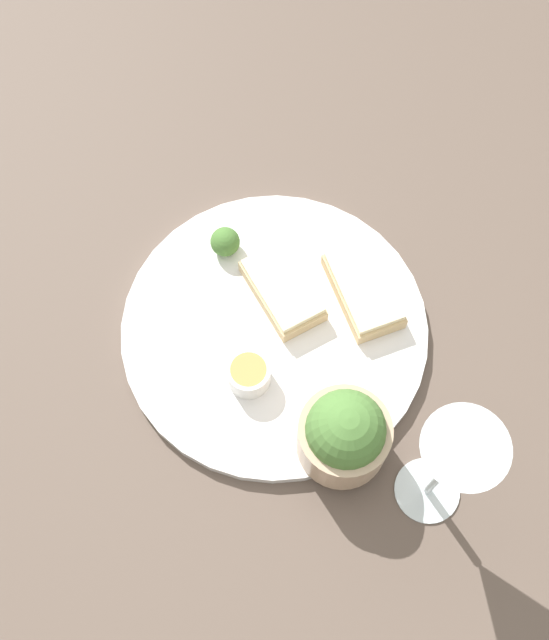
# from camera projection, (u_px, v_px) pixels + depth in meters

# --- Properties ---
(ground_plane) EXTENTS (4.00, 4.00, 0.00)m
(ground_plane) POSITION_uv_depth(u_px,v_px,m) (274.00, 332.00, 0.87)
(ground_plane) COLOR brown
(dinner_plate) EXTENTS (0.33, 0.33, 0.01)m
(dinner_plate) POSITION_uv_depth(u_px,v_px,m) (274.00, 330.00, 0.86)
(dinner_plate) COLOR white
(dinner_plate) RESTS_ON ground_plane
(salad_bowl) EXTENTS (0.09, 0.09, 0.10)m
(salad_bowl) POSITION_uv_depth(u_px,v_px,m) (344.00, 434.00, 0.76)
(salad_bowl) COLOR tan
(salad_bowl) RESTS_ON dinner_plate
(sauce_ramekin) EXTENTS (0.05, 0.05, 0.03)m
(sauce_ramekin) POSITION_uv_depth(u_px,v_px,m) (249.00, 374.00, 0.82)
(sauce_ramekin) COLOR white
(sauce_ramekin) RESTS_ON dinner_plate
(cheese_toast_near) EXTENTS (0.11, 0.08, 0.03)m
(cheese_toast_near) POSITION_uv_depth(u_px,v_px,m) (283.00, 290.00, 0.86)
(cheese_toast_near) COLOR #D1B27F
(cheese_toast_near) RESTS_ON dinner_plate
(cheese_toast_far) EXTENTS (0.11, 0.07, 0.03)m
(cheese_toast_far) POSITION_uv_depth(u_px,v_px,m) (364.00, 290.00, 0.86)
(cheese_toast_far) COLOR #D1B27F
(cheese_toast_far) RESTS_ON dinner_plate
(wine_glass) EXTENTS (0.07, 0.07, 0.18)m
(wine_glass) POSITION_uv_depth(u_px,v_px,m) (452.00, 462.00, 0.68)
(wine_glass) COLOR silver
(wine_glass) RESTS_ON ground_plane
(garnish) EXTENTS (0.03, 0.03, 0.03)m
(garnish) POSITION_uv_depth(u_px,v_px,m) (225.00, 242.00, 0.88)
(garnish) COLOR #477533
(garnish) RESTS_ON dinner_plate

